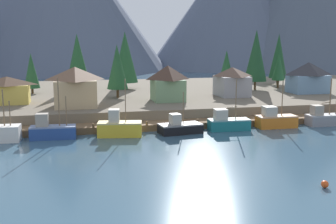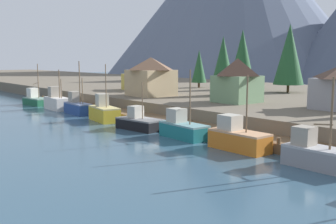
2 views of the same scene
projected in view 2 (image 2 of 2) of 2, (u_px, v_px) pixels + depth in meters
name	position (u px, v px, depth m)	size (l,w,h in m)	color
ground_plane	(246.00, 117.00, 65.65)	(400.00, 400.00, 1.00)	#335166
dock	(161.00, 122.00, 54.09)	(80.00, 4.00, 1.60)	brown
shoreline_bank	(288.00, 101.00, 73.03)	(400.00, 56.00, 2.50)	#665B4C
fishing_boat_green	(36.00, 100.00, 77.84)	(6.50, 3.42, 8.07)	#1E5B3D
fishing_boat_white	(57.00, 102.00, 70.93)	(6.37, 2.98, 7.14)	silver
fishing_boat_blue	(77.00, 107.00, 65.42)	(6.37, 2.64, 8.64)	navy
fishing_boat_yellow	(104.00, 112.00, 57.89)	(6.62, 3.67, 8.27)	gold
fishing_boat_black	(140.00, 122.00, 51.06)	(6.58, 3.77, 6.15)	black
fishing_boat_teal	(183.00, 128.00, 45.46)	(6.37, 2.82, 7.86)	#196B70
fishing_boat_orange	(238.00, 138.00, 39.39)	(6.28, 2.57, 7.46)	#CC6B1E
fishing_boat_grey	(320.00, 155.00, 32.77)	(6.27, 2.52, 7.61)	gray
house_yellow	(139.00, 78.00, 82.93)	(7.83, 4.31, 4.90)	gold
house_green	(237.00, 80.00, 59.47)	(5.92, 6.15, 6.61)	#6B8E66
house_tan	(151.00, 76.00, 70.11)	(7.23, 7.05, 6.78)	tan
conifer_near_left	(289.00, 54.00, 76.46)	(5.80, 5.80, 13.18)	#4C3823
conifer_near_right	(199.00, 66.00, 89.62)	(3.35, 3.35, 8.52)	#4C3823
conifer_back_right	(223.00, 61.00, 69.72)	(4.12, 4.12, 10.45)	#4C3823
conifer_far_left	(242.00, 56.00, 84.08)	(5.15, 5.15, 12.67)	#4C3823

